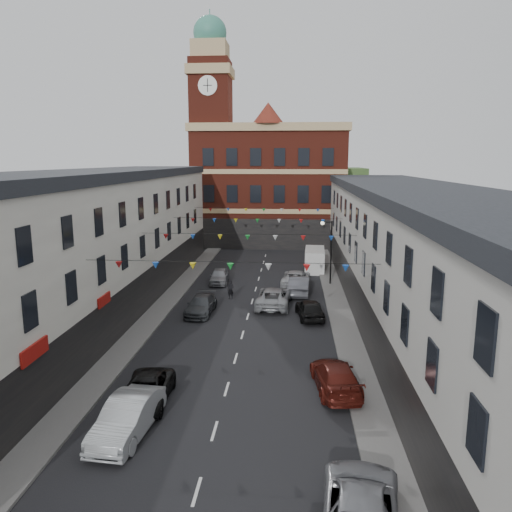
% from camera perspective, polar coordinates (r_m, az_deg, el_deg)
% --- Properties ---
extents(ground, '(160.00, 160.00, 0.00)m').
position_cam_1_polar(ground, '(33.62, -1.56, -9.01)').
color(ground, black).
rests_on(ground, ground).
extents(pavement_left, '(1.80, 64.00, 0.15)m').
position_cam_1_polar(pavement_left, '(36.75, -12.10, -7.37)').
color(pavement_left, '#605E5B').
rests_on(pavement_left, ground).
extents(pavement_right, '(1.80, 64.00, 0.15)m').
position_cam_1_polar(pavement_right, '(35.52, 10.02, -7.95)').
color(pavement_right, '#605E5B').
rests_on(pavement_right, ground).
extents(terrace_left, '(8.40, 56.00, 10.70)m').
position_cam_1_polar(terrace_left, '(36.26, -20.30, 0.54)').
color(terrace_left, beige).
rests_on(terrace_left, ground).
extents(terrace_right, '(8.40, 56.00, 9.70)m').
position_cam_1_polar(terrace_right, '(34.19, 18.62, -0.80)').
color(terrace_right, beige).
rests_on(terrace_right, ground).
extents(civic_building, '(20.60, 13.30, 18.50)m').
position_cam_1_polar(civic_building, '(69.54, 1.57, 8.20)').
color(civic_building, maroon).
rests_on(civic_building, ground).
extents(clock_tower, '(5.60, 5.60, 30.00)m').
position_cam_1_polar(clock_tower, '(67.38, -5.09, 13.85)').
color(clock_tower, maroon).
rests_on(clock_tower, ground).
extents(distant_hill, '(40.00, 14.00, 10.00)m').
position_cam_1_polar(distant_hill, '(93.94, -0.20, 7.00)').
color(distant_hill, '#2F4E24').
rests_on(distant_hill, ground).
extents(street_lamp, '(1.10, 0.36, 6.00)m').
position_cam_1_polar(street_lamp, '(46.18, 8.29, 1.40)').
color(street_lamp, black).
rests_on(street_lamp, ground).
extents(car_left_b, '(2.15, 5.03, 1.61)m').
position_cam_1_polar(car_left_b, '(22.73, -14.48, -17.43)').
color(car_left_b, '#B5BABD').
rests_on(car_left_b, ground).
extents(car_left_c, '(2.35, 4.77, 1.30)m').
position_cam_1_polar(car_left_c, '(25.11, -12.50, -14.86)').
color(car_left_c, black).
rests_on(car_left_c, ground).
extents(car_left_d, '(2.03, 4.69, 1.35)m').
position_cam_1_polar(car_left_d, '(38.11, -6.31, -5.58)').
color(car_left_d, '#383B3F').
rests_on(car_left_d, ground).
extents(car_left_e, '(1.84, 4.17, 1.40)m').
position_cam_1_polar(car_left_e, '(47.14, -4.22, -2.30)').
color(car_left_e, gray).
rests_on(car_left_e, ground).
extents(car_right_b, '(3.13, 5.60, 1.48)m').
position_cam_1_polar(car_right_b, '(17.92, 11.86, -26.11)').
color(car_right_b, gray).
rests_on(car_right_b, ground).
extents(car_right_c, '(2.64, 5.24, 1.46)m').
position_cam_1_polar(car_right_c, '(26.15, 9.08, -13.46)').
color(car_right_c, '#5B1912').
rests_on(car_right_c, ground).
extents(car_right_d, '(2.31, 4.51, 1.47)m').
position_cam_1_polar(car_right_d, '(36.95, 6.16, -6.01)').
color(car_right_d, black).
rests_on(car_right_d, ground).
extents(car_right_e, '(2.02, 5.02, 1.62)m').
position_cam_1_polar(car_right_e, '(43.34, 4.97, -3.33)').
color(car_right_e, '#505158').
rests_on(car_right_e, ground).
extents(car_right_f, '(2.88, 5.43, 1.45)m').
position_cam_1_polar(car_right_f, '(46.26, 4.57, -2.52)').
color(car_right_f, '#BBBCC0').
rests_on(car_right_f, ground).
extents(moving_car, '(2.81, 5.66, 1.54)m').
position_cam_1_polar(moving_car, '(39.68, 2.01, -4.71)').
color(moving_car, '#9FA2A6').
rests_on(moving_car, ground).
extents(white_van, '(2.19, 5.22, 2.27)m').
position_cam_1_polar(white_van, '(52.74, 6.72, -0.43)').
color(white_van, silver).
rests_on(white_van, ground).
extents(pedestrian, '(0.68, 0.57, 1.59)m').
position_cam_1_polar(pedestrian, '(41.77, -2.91, -3.88)').
color(pedestrian, black).
rests_on(pedestrian, ground).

